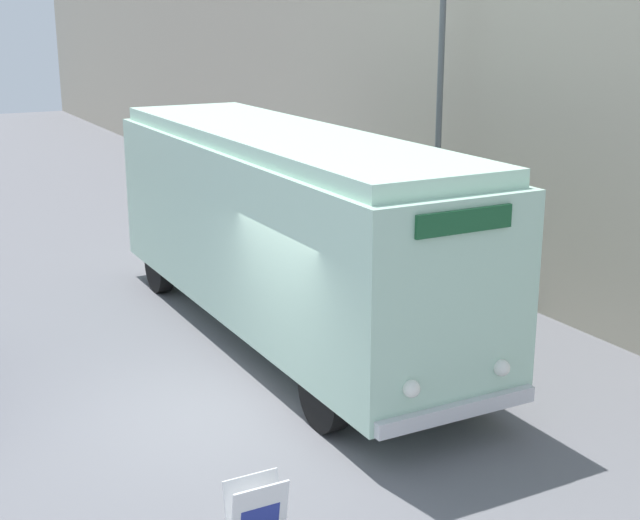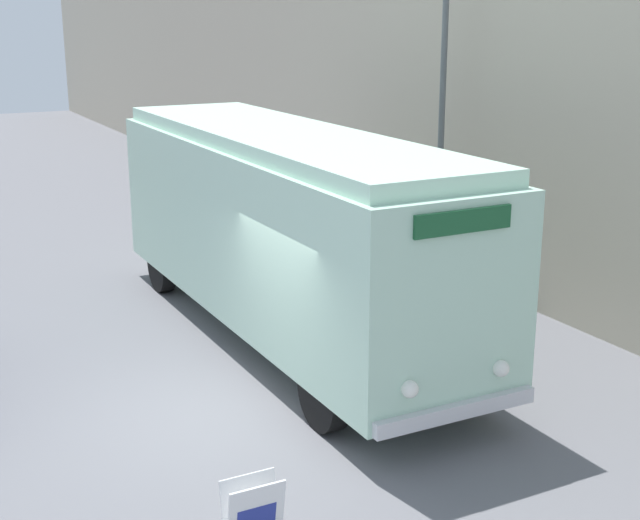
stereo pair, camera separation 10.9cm
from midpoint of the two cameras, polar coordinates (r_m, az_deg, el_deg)
ground_plane at (r=12.60m, az=-6.56°, el=-9.67°), size 80.00×80.00×0.00m
building_wall_right at (r=23.47m, az=-0.15°, el=10.86°), size 0.30×60.00×6.80m
vintage_bus at (r=14.74m, az=-2.57°, el=2.32°), size 2.47×9.78×3.51m
sign_board at (r=9.47m, az=-4.42°, el=-16.11°), size 0.61×0.31×0.81m
streetlamp at (r=17.50m, az=7.54°, el=11.63°), size 0.36×0.36×6.44m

